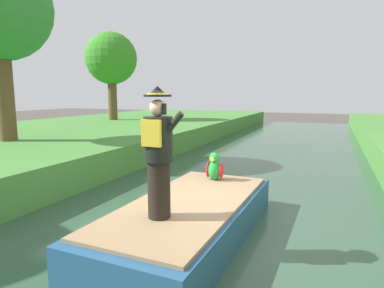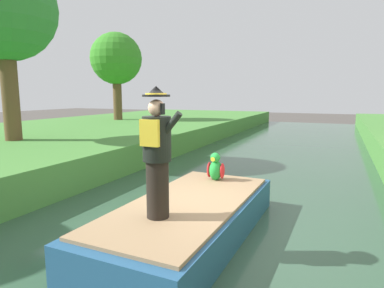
% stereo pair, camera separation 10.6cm
% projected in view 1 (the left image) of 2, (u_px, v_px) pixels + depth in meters
% --- Properties ---
extents(ground_plane, '(80.00, 80.00, 0.00)m').
position_uv_depth(ground_plane, '(189.00, 242.00, 5.54)').
color(ground_plane, '#4C4742').
extents(canal_water, '(6.73, 48.00, 0.10)m').
position_uv_depth(canal_water, '(189.00, 239.00, 5.53)').
color(canal_water, '#33513D').
rests_on(canal_water, ground).
extents(boat, '(1.88, 4.24, 0.61)m').
position_uv_depth(boat, '(189.00, 219.00, 5.48)').
color(boat, '#23517A').
rests_on(boat, canal_water).
extents(person_pirate, '(0.61, 0.42, 1.85)m').
position_uv_depth(person_pirate, '(159.00, 154.00, 4.57)').
color(person_pirate, black).
rests_on(person_pirate, boat).
extents(parrot_plush, '(0.36, 0.34, 0.57)m').
position_uv_depth(parrot_plush, '(215.00, 168.00, 6.73)').
color(parrot_plush, green).
rests_on(parrot_plush, boat).
extents(tree_slender, '(2.96, 2.96, 5.02)m').
position_uv_depth(tree_slender, '(111.00, 59.00, 19.02)').
color(tree_slender, brown).
rests_on(tree_slender, grass_bank_near).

